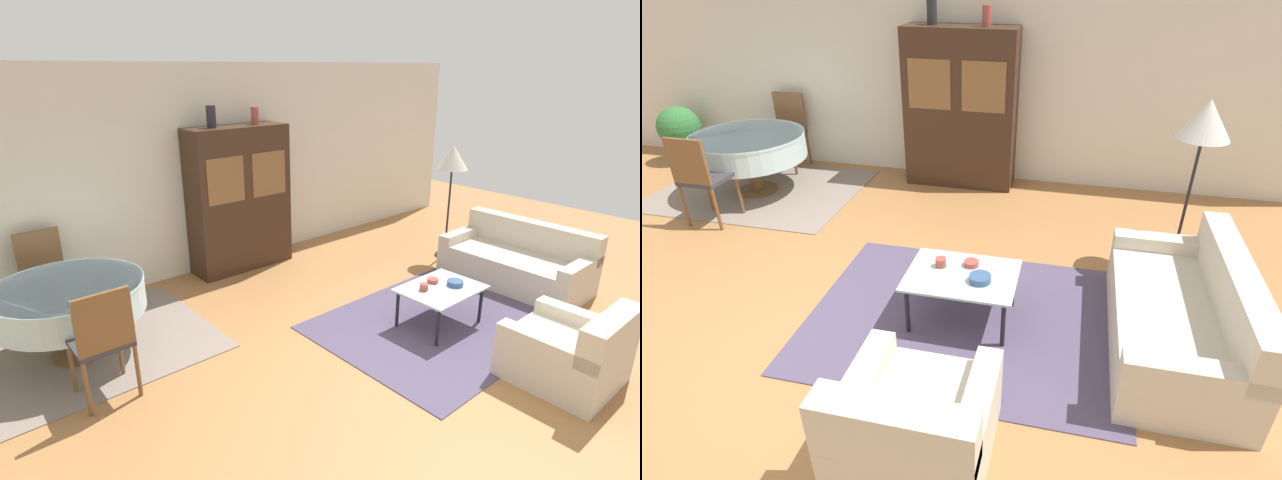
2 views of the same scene
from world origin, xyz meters
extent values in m
plane|color=#9E6B3D|center=(0.00, 0.00, 0.00)|extent=(14.00, 14.00, 0.00)
cube|color=beige|center=(0.00, 3.63, 1.35)|extent=(10.00, 0.06, 2.70)
cube|color=#4C425B|center=(1.17, 0.53, 0.01)|extent=(2.58, 1.96, 0.01)
cube|color=gray|center=(-1.98, 2.48, 0.01)|extent=(2.49, 1.88, 0.01)
cube|color=beige|center=(2.75, 0.56, 0.20)|extent=(0.88, 1.74, 0.41)
cube|color=beige|center=(3.09, 0.56, 0.59)|extent=(0.20, 1.74, 0.36)
cube|color=beige|center=(2.75, -0.23, 0.47)|extent=(0.88, 0.16, 0.12)
cube|color=beige|center=(2.75, 1.35, 0.47)|extent=(0.88, 0.16, 0.12)
cube|color=beige|center=(1.17, -0.79, 0.20)|extent=(0.86, 0.87, 0.40)
cube|color=beige|center=(1.17, -1.12, 0.57)|extent=(0.86, 0.20, 0.34)
cube|color=beige|center=(0.81, -0.79, 0.46)|extent=(0.16, 0.87, 0.12)
cube|color=beige|center=(1.52, -0.79, 0.46)|extent=(0.16, 0.87, 0.12)
cylinder|color=black|center=(0.75, 0.26, 0.21)|extent=(0.04, 0.04, 0.41)
cylinder|color=black|center=(1.51, 0.26, 0.21)|extent=(0.04, 0.04, 0.41)
cylinder|color=black|center=(0.75, 0.78, 0.21)|extent=(0.04, 0.04, 0.41)
cylinder|color=black|center=(1.51, 0.78, 0.21)|extent=(0.04, 0.04, 0.41)
cube|color=silver|center=(1.13, 0.52, 0.43)|extent=(0.88, 0.64, 0.02)
cube|color=#382316|center=(0.45, 3.34, 0.96)|extent=(1.36, 0.47, 1.93)
cube|color=brown|center=(0.12, 3.10, 1.30)|extent=(0.52, 0.01, 0.58)
cube|color=brown|center=(0.78, 3.10, 1.30)|extent=(0.52, 0.01, 0.58)
cylinder|color=brown|center=(-2.00, 2.43, 0.03)|extent=(0.48, 0.48, 0.03)
cylinder|color=brown|center=(-2.00, 2.43, 0.23)|extent=(0.14, 0.14, 0.43)
cylinder|color=silver|center=(-2.00, 2.43, 0.59)|extent=(1.34, 1.34, 0.30)
cylinder|color=silver|center=(-2.00, 2.43, 0.73)|extent=(1.35, 1.35, 0.03)
cylinder|color=brown|center=(-2.20, 1.82, 0.25)|extent=(0.04, 0.04, 0.48)
cylinder|color=brown|center=(-1.80, 1.82, 0.25)|extent=(0.04, 0.04, 0.48)
cylinder|color=brown|center=(-2.20, 1.42, 0.25)|extent=(0.04, 0.04, 0.48)
cylinder|color=brown|center=(-1.80, 1.42, 0.25)|extent=(0.04, 0.04, 0.48)
cube|color=#333338|center=(-2.00, 1.62, 0.51)|extent=(0.44, 0.44, 0.04)
cube|color=brown|center=(-2.00, 1.42, 0.77)|extent=(0.44, 0.04, 0.49)
cylinder|color=brown|center=(-1.80, 3.04, 0.25)|extent=(0.04, 0.04, 0.48)
cylinder|color=brown|center=(-2.20, 3.04, 0.25)|extent=(0.04, 0.04, 0.48)
cylinder|color=brown|center=(-1.80, 3.45, 0.25)|extent=(0.04, 0.04, 0.48)
cylinder|color=brown|center=(-2.20, 3.45, 0.25)|extent=(0.04, 0.04, 0.48)
cube|color=#333338|center=(-2.00, 3.25, 0.51)|extent=(0.44, 0.44, 0.04)
cube|color=brown|center=(-2.00, 3.45, 0.77)|extent=(0.44, 0.04, 0.49)
cylinder|color=black|center=(2.91, 1.72, 0.01)|extent=(0.28, 0.28, 0.02)
cylinder|color=black|center=(2.91, 1.72, 0.67)|extent=(0.03, 0.03, 1.29)
cone|color=beige|center=(2.91, 1.72, 1.46)|extent=(0.43, 0.43, 0.33)
cylinder|color=#9E4238|center=(0.94, 0.60, 0.48)|extent=(0.09, 0.09, 0.07)
cylinder|color=#33517A|center=(1.29, 0.45, 0.47)|extent=(0.17, 0.17, 0.05)
cylinder|color=#9E4238|center=(1.17, 0.66, 0.46)|extent=(0.12, 0.12, 0.04)
cylinder|color=#232328|center=(0.11, 3.34, 2.06)|extent=(0.12, 0.12, 0.27)
cylinder|color=#9E4238|center=(0.75, 3.34, 2.04)|extent=(0.10, 0.10, 0.22)
camera|label=1|loc=(-2.98, -2.28, 2.65)|focal=28.00mm
camera|label=2|loc=(1.88, -2.67, 2.62)|focal=28.00mm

